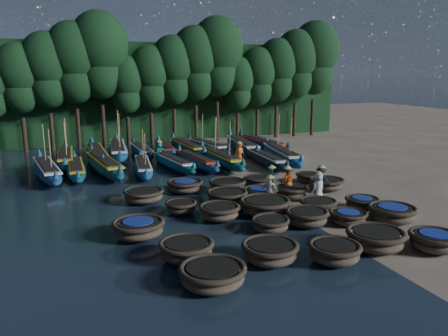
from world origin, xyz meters
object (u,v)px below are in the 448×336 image
object	(u,v)px
long_boat_9	(66,158)
long_boat_15	(207,146)
coracle_22	(227,186)
fisherman_4	(270,189)
long_boat_6	(220,159)
fisherman_3	(321,180)
coracle_6	(270,224)
long_boat_13	(165,149)
coracle_9	(392,213)
fisherman_1	(271,179)
long_boat_8	(282,155)
coracle_17	(258,193)
coracle_15	(181,207)
fisherman_0	(318,187)
coracle_23	(257,181)
long_boat_11	(118,151)
coracle_8	(348,217)
long_boat_12	(142,151)
coracle_18	(292,192)
fisherman_6	(239,152)
coracle_12	(265,206)
coracle_14	(362,203)
coracle_4	(434,241)
coracle_13	(318,206)
long_boat_16	(242,146)
coracle_16	(227,197)
long_boat_14	(187,148)
coracle_21	(185,186)
coracle_19	(327,184)
coracle_3	(375,239)
long_boat_17	(262,144)
coracle_24	(308,177)
coracle_20	(144,195)
coracle_10	(138,228)
long_boat_10	(97,155)
coracle_2	(335,252)
coracle_1	(270,252)
coracle_7	(307,217)
long_boat_5	(197,161)
long_boat_7	(266,159)
long_boat_2	(104,165)
fisherman_5	(159,152)
coracle_0	(213,275)
coracle_5	(186,250)
long_boat_4	(174,163)
long_boat_3	(143,167)

from	to	relation	value
long_boat_9	long_boat_15	world-z (taller)	long_boat_9
coracle_22	fisherman_4	world-z (taller)	fisherman_4
long_boat_6	fisherman_3	xyz separation A→B (m)	(2.63, -9.73, 0.33)
coracle_6	long_boat_13	bearing A→B (deg)	89.54
coracle_9	fisherman_1	bearing A→B (deg)	116.24
long_boat_8	coracle_17	bearing A→B (deg)	-115.74
coracle_15	fisherman_0	world-z (taller)	fisherman_0
coracle_23	fisherman_1	distance (m)	1.88
long_boat_11	coracle_8	bearing A→B (deg)	-63.21
coracle_6	long_boat_12	xyz separation A→B (m)	(-1.97, 20.21, 0.12)
coracle_18	coracle_22	size ratio (longest dim) A/B	0.94
fisherman_6	coracle_12	bearing A→B (deg)	-115.04
coracle_14	long_boat_6	distance (m)	13.33
coracle_4	long_boat_15	size ratio (longest dim) A/B	0.31
coracle_13	long_boat_16	bearing A→B (deg)	79.21
coracle_16	coracle_23	bearing A→B (deg)	41.20
coracle_14	long_boat_14	world-z (taller)	long_boat_14
coracle_21	fisherman_0	world-z (taller)	fisherman_0
coracle_19	coracle_14	bearing A→B (deg)	-97.33
coracle_3	long_boat_17	xyz separation A→B (m)	(5.87, 22.34, 0.10)
coracle_22	long_boat_17	distance (m)	14.78
coracle_24	long_boat_17	world-z (taller)	long_boat_17
coracle_20	coracle_10	bearing A→B (deg)	-103.55
fisherman_4	coracle_18	bearing A→B (deg)	-119.84
long_boat_10	fisherman_0	world-z (taller)	fisherman_0
long_boat_14	long_boat_16	world-z (taller)	long_boat_16
coracle_2	coracle_24	bearing A→B (deg)	62.56
coracle_12	coracle_14	xyz separation A→B (m)	(5.15, -1.09, -0.09)
coracle_1	coracle_7	size ratio (longest dim) A/B	1.29
coracle_19	long_boat_5	world-z (taller)	long_boat_5
coracle_4	coracle_21	bearing A→B (deg)	119.77
coracle_8	long_boat_8	size ratio (longest dim) A/B	0.25
coracle_3	long_boat_11	world-z (taller)	long_boat_11
long_boat_6	coracle_8	bearing A→B (deg)	-88.34
coracle_21	long_boat_7	world-z (taller)	long_boat_7
long_boat_6	long_boat_16	world-z (taller)	long_boat_6
coracle_21	long_boat_2	bearing A→B (deg)	119.56
long_boat_14	fisherman_6	size ratio (longest dim) A/B	4.66
coracle_2	long_boat_9	distance (m)	24.28
long_boat_5	fisherman_5	distance (m)	3.49
coracle_16	fisherman_0	world-z (taller)	fisherman_0
long_boat_10	long_boat_14	world-z (taller)	long_boat_10
coracle_24	long_boat_8	world-z (taller)	long_boat_8
long_boat_14	coracle_0	bearing A→B (deg)	-107.28
coracle_5	fisherman_0	xyz separation A→B (m)	(8.93, 4.62, 0.46)
coracle_6	long_boat_4	distance (m)	14.27
coracle_2	coracle_13	xyz separation A→B (m)	(2.76, 5.31, -0.03)
coracle_1	long_boat_12	xyz separation A→B (m)	(-0.44, 23.13, 0.03)
coracle_14	long_boat_3	size ratio (longest dim) A/B	0.29
coracle_6	long_boat_8	xyz separation A→B (m)	(8.01, 13.61, 0.23)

